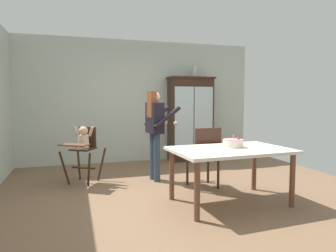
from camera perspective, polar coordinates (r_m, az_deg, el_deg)
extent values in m
plane|color=brown|center=(4.59, 1.62, -12.66)|extent=(6.24, 6.24, 0.00)
cube|color=beige|center=(6.92, -5.39, 4.59)|extent=(5.32, 0.06, 2.70)
cube|color=#382116|center=(7.01, 4.22, 1.18)|extent=(0.98, 0.42, 1.86)
cube|color=#382116|center=(7.01, 4.27, 8.97)|extent=(1.04, 0.48, 0.04)
cube|color=silver|center=(6.72, 3.06, 1.82)|extent=(0.44, 0.01, 1.30)
cube|color=silver|center=(6.89, 6.67, 1.87)|extent=(0.44, 0.01, 1.30)
cube|color=#382116|center=(7.00, 4.22, 1.94)|extent=(0.90, 0.36, 0.02)
cylinder|color=#B2B7B2|center=(7.06, 5.00, 9.99)|extent=(0.13, 0.13, 0.22)
cylinder|color=#B2B7B2|center=(7.07, 5.01, 11.08)|extent=(0.07, 0.07, 0.05)
cylinder|color=#382116|center=(5.25, -18.82, -7.51)|extent=(0.18, 0.08, 0.56)
cylinder|color=#382116|center=(5.03, -14.58, -7.95)|extent=(0.08, 0.18, 0.56)
cylinder|color=#382116|center=(5.62, -16.36, -6.64)|extent=(0.08, 0.18, 0.56)
cylinder|color=#382116|center=(5.41, -12.31, -7.00)|extent=(0.18, 0.08, 0.56)
cube|color=#382116|center=(5.33, -15.51, -7.55)|extent=(0.38, 0.25, 0.02)
cube|color=#382116|center=(5.27, -15.59, -4.15)|extent=(0.47, 0.47, 0.02)
cube|color=#382116|center=(5.38, -14.81, -1.99)|extent=(0.28, 0.19, 0.34)
cube|color=brown|center=(5.02, -17.15, -3.38)|extent=(0.50, 0.43, 0.02)
cylinder|color=beige|center=(5.27, -15.51, -2.80)|extent=(0.17, 0.17, 0.22)
sphere|color=tan|center=(5.25, -15.56, -0.88)|extent=(0.15, 0.15, 0.15)
cylinder|color=tan|center=(5.32, -16.86, -0.91)|extent=(0.10, 0.09, 0.17)
cylinder|color=tan|center=(5.18, -14.21, -1.00)|extent=(0.10, 0.09, 0.17)
cylinder|color=#33425B|center=(5.19, -2.08, -5.93)|extent=(0.11, 0.11, 0.82)
cylinder|color=#33425B|center=(5.34, -2.85, -5.62)|extent=(0.11, 0.11, 0.82)
cube|color=black|center=(5.18, -2.50, 1.53)|extent=(0.26, 0.39, 0.52)
cube|color=white|center=(5.23, -1.46, 1.56)|extent=(0.02, 0.06, 0.49)
sphere|color=tan|center=(5.17, -2.51, 5.40)|extent=(0.19, 0.19, 0.19)
cube|color=brown|center=(5.15, -3.07, 4.07)|extent=(0.13, 0.21, 0.44)
cylinder|color=black|center=(5.06, -0.12, 1.65)|extent=(0.50, 0.15, 0.37)
sphere|color=tan|center=(5.14, 1.48, 0.47)|extent=(0.08, 0.08, 0.08)
cylinder|color=black|center=(5.42, -2.02, 1.86)|extent=(0.50, 0.15, 0.37)
sphere|color=tan|center=(5.50, -0.50, 0.76)|extent=(0.08, 0.08, 0.08)
cube|color=silver|center=(4.14, 11.59, -4.43)|extent=(1.59, 1.07, 0.04)
cylinder|color=brown|center=(3.56, 5.46, -12.02)|extent=(0.07, 0.07, 0.70)
cylinder|color=brown|center=(4.30, 22.24, -9.37)|extent=(0.07, 0.07, 0.70)
cylinder|color=brown|center=(4.27, 0.71, -9.11)|extent=(0.07, 0.07, 0.70)
cylinder|color=brown|center=(4.91, 15.82, -7.44)|extent=(0.07, 0.07, 0.70)
cylinder|color=beige|center=(4.26, 12.10, -3.22)|extent=(0.28, 0.28, 0.10)
cylinder|color=pink|center=(4.26, 12.11, -2.50)|extent=(0.27, 0.27, 0.01)
cylinder|color=#F2E5CC|center=(4.25, 12.12, -2.05)|extent=(0.01, 0.01, 0.06)
cone|color=yellow|center=(4.25, 12.13, -1.48)|extent=(0.02, 0.02, 0.02)
sphere|color=red|center=(4.26, 13.09, -2.22)|extent=(0.04, 0.04, 0.04)
cylinder|color=#382116|center=(5.17, 7.51, -8.09)|extent=(0.04, 0.04, 0.45)
cylinder|color=#382116|center=(5.03, 3.64, -8.43)|extent=(0.04, 0.04, 0.45)
cylinder|color=#382116|center=(4.85, 9.38, -9.00)|extent=(0.04, 0.04, 0.45)
cylinder|color=#382116|center=(4.70, 5.30, -9.41)|extent=(0.04, 0.04, 0.45)
cube|color=#473D38|center=(4.88, 6.49, -5.98)|extent=(0.44, 0.44, 0.03)
cube|color=#382116|center=(4.66, 7.52, -3.33)|extent=(0.42, 0.04, 0.48)
cylinder|color=#382116|center=(4.75, 9.60, -3.22)|extent=(0.03, 0.03, 0.48)
cylinder|color=#382116|center=(4.59, 5.37, -3.45)|extent=(0.03, 0.03, 0.48)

